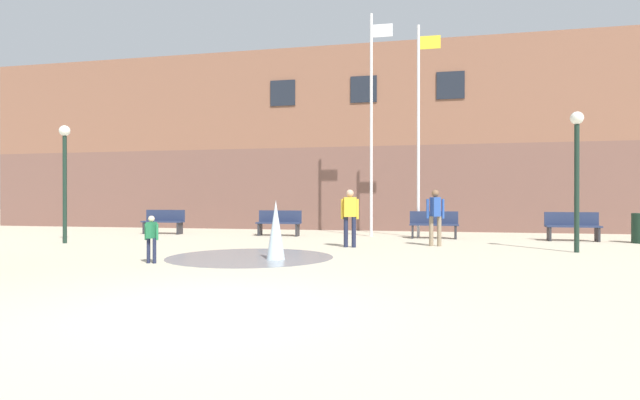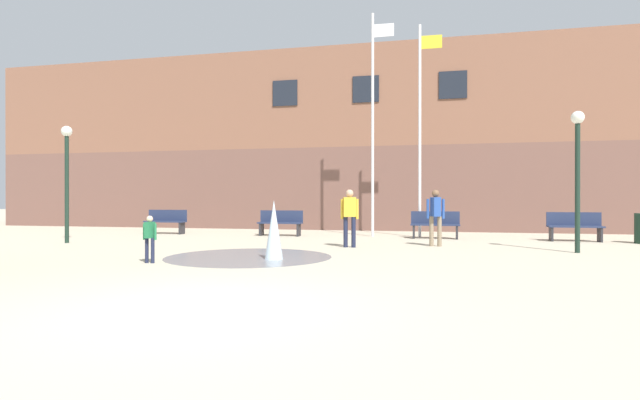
% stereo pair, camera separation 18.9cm
% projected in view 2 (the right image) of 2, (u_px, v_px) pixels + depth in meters
% --- Properties ---
extents(ground_plane, '(100.00, 100.00, 0.00)m').
position_uv_depth(ground_plane, '(201.00, 309.00, 6.09)').
color(ground_plane, '#BCB299').
extents(library_building, '(36.00, 6.05, 7.83)m').
position_uv_depth(library_building, '(374.00, 144.00, 23.65)').
color(library_building, brown).
rests_on(library_building, ground).
extents(splash_fountain, '(3.81, 3.81, 1.30)m').
position_uv_depth(splash_fountain, '(265.00, 239.00, 11.15)').
color(splash_fountain, gray).
rests_on(splash_fountain, ground).
extents(park_bench_far_left, '(1.60, 0.44, 0.91)m').
position_uv_depth(park_bench_far_left, '(166.00, 221.00, 18.97)').
color(park_bench_far_left, '#28282D').
rests_on(park_bench_far_left, ground).
extents(park_bench_left_of_flagpoles, '(1.60, 0.44, 0.91)m').
position_uv_depth(park_bench_left_of_flagpoles, '(280.00, 222.00, 17.92)').
color(park_bench_left_of_flagpoles, '#28282D').
rests_on(park_bench_left_of_flagpoles, ground).
extents(park_bench_under_left_flagpole, '(1.60, 0.44, 0.91)m').
position_uv_depth(park_bench_under_left_flagpole, '(435.00, 224.00, 16.66)').
color(park_bench_under_left_flagpole, '#28282D').
rests_on(park_bench_under_left_flagpole, ground).
extents(park_bench_near_trashcan, '(1.60, 0.44, 0.91)m').
position_uv_depth(park_bench_near_trashcan, '(575.00, 226.00, 15.60)').
color(park_bench_near_trashcan, '#28282D').
rests_on(park_bench_near_trashcan, ground).
extents(adult_watching, '(0.50, 0.29, 1.59)m').
position_uv_depth(adult_watching, '(350.00, 213.00, 13.69)').
color(adult_watching, '#1E233D').
rests_on(adult_watching, ground).
extents(teen_by_trashcan, '(0.50, 0.39, 1.59)m').
position_uv_depth(teen_by_trashcan, '(435.00, 213.00, 13.99)').
color(teen_by_trashcan, '#89755B').
rests_on(teen_by_trashcan, ground).
extents(child_in_fountain, '(0.31, 0.22, 0.99)m').
position_uv_depth(child_in_fountain, '(150.00, 235.00, 10.37)').
color(child_in_fountain, '#1E233D').
rests_on(child_in_fountain, ground).
extents(flagpole_left, '(0.80, 0.10, 7.89)m').
position_uv_depth(flagpole_left, '(373.00, 118.00, 17.63)').
color(flagpole_left, silver).
rests_on(flagpole_left, ground).
extents(flagpole_right, '(0.80, 0.10, 7.37)m').
position_uv_depth(flagpole_right, '(421.00, 124.00, 17.26)').
color(flagpole_right, silver).
rests_on(flagpole_right, ground).
extents(lamp_post_left_lane, '(0.32, 0.32, 3.54)m').
position_uv_depth(lamp_post_left_lane, '(67.00, 165.00, 15.05)').
color(lamp_post_left_lane, '#192D23').
rests_on(lamp_post_left_lane, ground).
extents(lamp_post_right_lane, '(0.32, 0.32, 3.51)m').
position_uv_depth(lamp_post_right_lane, '(578.00, 159.00, 12.31)').
color(lamp_post_right_lane, '#192D23').
rests_on(lamp_post_right_lane, ground).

